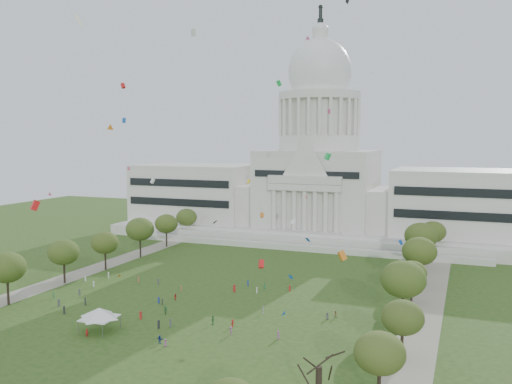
{
  "coord_description": "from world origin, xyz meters",
  "views": [
    {
      "loc": [
        56.11,
        -97.59,
        39.08
      ],
      "look_at": [
        0.0,
        45.0,
        24.0
      ],
      "focal_mm": 38.0,
      "sensor_mm": 36.0,
      "label": 1
    }
  ],
  "objects_px": {
    "big_bare_tree": "(319,362)",
    "event_tent": "(99,313)",
    "capitol": "(318,181)",
    "person_0": "(327,316)"
  },
  "relations": [
    {
      "from": "capitol",
      "to": "person_0",
      "type": "bearing_deg",
      "value": -73.86
    },
    {
      "from": "event_tent",
      "to": "person_0",
      "type": "bearing_deg",
      "value": 30.08
    },
    {
      "from": "big_bare_tree",
      "to": "event_tent",
      "type": "height_order",
      "value": "big_bare_tree"
    },
    {
      "from": "big_bare_tree",
      "to": "event_tent",
      "type": "relative_size",
      "value": 1.36
    },
    {
      "from": "event_tent",
      "to": "capitol",
      "type": "bearing_deg",
      "value": 84.05
    },
    {
      "from": "capitol",
      "to": "person_0",
      "type": "xyz_separation_m",
      "value": [
        28.68,
        -99.11,
        -21.51
      ]
    },
    {
      "from": "capitol",
      "to": "big_bare_tree",
      "type": "bearing_deg",
      "value": -74.98
    },
    {
      "from": "capitol",
      "to": "big_bare_tree",
      "type": "distance_m",
      "value": 147.23
    },
    {
      "from": "capitol",
      "to": "event_tent",
      "type": "height_order",
      "value": "capitol"
    },
    {
      "from": "person_0",
      "to": "event_tent",
      "type": "bearing_deg",
      "value": -120.72
    }
  ]
}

